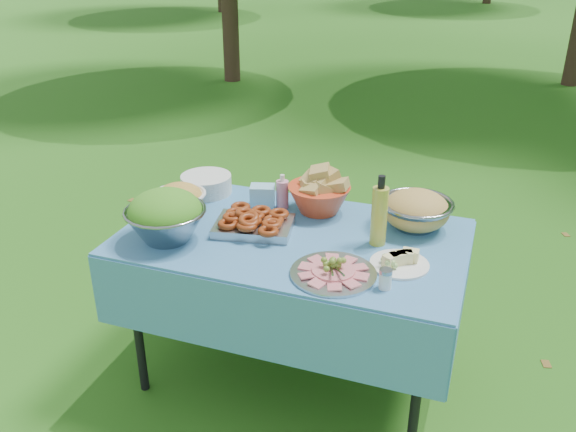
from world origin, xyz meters
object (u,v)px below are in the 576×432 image
Objects in this scene: salad_bowl at (165,216)px; plate_stack at (206,184)px; pasta_bowl_steel at (416,209)px; picnic_table at (292,309)px; oil_bottle at (380,210)px; bread_bowl at (319,192)px; charcuterie_platter at (334,266)px.

salad_bowl is 1.35× the size of plate_stack.
pasta_bowl_steel is at bearing 25.90° from salad_bowl.
picnic_table is 0.64m from oil_bottle.
bread_bowl is 0.95× the size of oil_bottle.
picnic_table is 4.60× the size of pasta_bowl_steel.
picnic_table is at bearing -27.95° from plate_stack.
plate_stack is 0.82× the size of oil_bottle.
plate_stack is 0.95m from oil_bottle.
oil_bottle is at bearing -34.44° from bread_bowl.
picnic_table is 0.55m from charcuterie_platter.
picnic_table is at bearing 135.06° from charcuterie_platter.
salad_bowl is (-0.49, -0.21, 0.49)m from picnic_table.
charcuterie_platter reaches higher than picnic_table.
bread_bowl is at bearing 82.87° from picnic_table.
pasta_bowl_steel is (1.04, -0.03, 0.04)m from plate_stack.
pasta_bowl_steel is 0.56m from charcuterie_platter.
oil_bottle is at bearing 71.10° from charcuterie_platter.
pasta_bowl_steel is at bearing 59.50° from oil_bottle.
salad_bowl is 0.89m from oil_bottle.
bread_bowl reaches higher than plate_stack.
charcuterie_platter is (0.22, -0.53, -0.06)m from bread_bowl.
plate_stack is (-0.56, 0.30, 0.43)m from picnic_table.
charcuterie_platter is at bearing -108.90° from oil_bottle.
pasta_bowl_steel is 0.25m from oil_bottle.
bread_bowl is (0.59, -0.02, 0.05)m from plate_stack.
charcuterie_platter is (0.25, -0.25, 0.42)m from picnic_table.
pasta_bowl_steel is at bearing 66.14° from charcuterie_platter.
bread_bowl is 0.87× the size of charcuterie_platter.
salad_bowl is at bearing -156.75° from picnic_table.
salad_bowl is at bearing 176.69° from charcuterie_platter.
oil_bottle reaches higher than bread_bowl.
plate_stack is 0.75× the size of charcuterie_platter.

